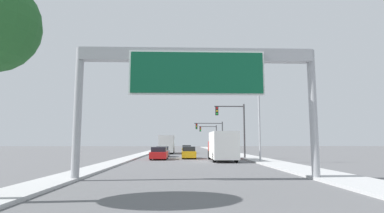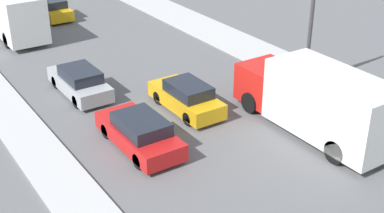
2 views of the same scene
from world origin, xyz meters
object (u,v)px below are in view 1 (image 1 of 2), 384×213
at_px(car_mid_center, 159,153).
at_px(traffic_light_mid_block, 213,131).
at_px(car_mid_left, 163,152).
at_px(truck_box_secondary, 222,146).
at_px(sign_gantry, 197,74).
at_px(street_lamp_right, 257,105).
at_px(car_near_right, 187,149).
at_px(traffic_light_far_intersection, 211,134).
at_px(traffic_light_near_intersection, 235,122).
at_px(truck_box_primary, 167,144).
at_px(car_near_center, 189,153).

distance_m(car_mid_center, traffic_light_mid_block, 22.60).
relative_size(car_mid_left, car_mid_center, 0.95).
bearing_deg(car_mid_center, truck_box_secondary, -24.57).
relative_size(sign_gantry, street_lamp_right, 1.35).
xyz_separation_m(car_near_right, traffic_light_far_intersection, (5.46, 11.06, 3.18)).
bearing_deg(traffic_light_far_intersection, car_near_right, -116.26).
bearing_deg(traffic_light_near_intersection, sign_gantry, -105.69).
bearing_deg(street_lamp_right, sign_gantry, -116.49).
distance_m(car_mid_center, truck_box_primary, 17.68).
xyz_separation_m(sign_gantry, car_mid_center, (-3.50, 19.41, -5.09)).
relative_size(traffic_light_mid_block, street_lamp_right, 0.59).
relative_size(sign_gantry, car_mid_left, 2.96).
relative_size(car_near_center, car_mid_center, 0.92).
height_order(car_mid_left, traffic_light_near_intersection, traffic_light_near_intersection).
height_order(sign_gantry, car_near_right, sign_gantry).
bearing_deg(traffic_light_near_intersection, car_near_right, 106.62).
xyz_separation_m(car_near_right, truck_box_secondary, (3.50, -22.84, 0.90)).
xyz_separation_m(car_mid_left, traffic_light_near_intersection, (9.15, -5.61, 3.74)).
bearing_deg(truck_box_primary, traffic_light_far_intersection, 55.51).
bearing_deg(car_mid_center, traffic_light_mid_block, 67.82).
bearing_deg(car_near_right, traffic_light_far_intersection, 63.74).
distance_m(truck_box_primary, traffic_light_far_intersection, 15.98).
relative_size(car_mid_left, street_lamp_right, 0.46).
relative_size(truck_box_primary, street_lamp_right, 0.91).
relative_size(truck_box_secondary, traffic_light_far_intersection, 1.41).
xyz_separation_m(traffic_light_far_intersection, street_lamp_right, (1.15, -36.84, 1.84)).
relative_size(car_mid_center, car_near_right, 1.10).
bearing_deg(sign_gantry, street_lamp_right, 63.51).
bearing_deg(traffic_light_mid_block, car_mid_center, -112.18).
distance_m(car_mid_left, street_lamp_right, 16.81).
height_order(car_mid_center, truck_box_secondary, truck_box_secondary).
bearing_deg(traffic_light_near_intersection, truck_box_secondary, -118.85).
bearing_deg(truck_box_primary, car_mid_left, -90.00).
distance_m(truck_box_primary, street_lamp_right, 26.18).
relative_size(car_near_center, traffic_light_mid_block, 0.74).
relative_size(traffic_light_near_intersection, traffic_light_far_intersection, 1.16).
xyz_separation_m(car_near_center, car_near_right, (0.00, 17.86, -0.01)).
height_order(sign_gantry, truck_box_secondary, sign_gantry).
distance_m(car_near_center, truck_box_primary, 16.29).
relative_size(traffic_light_near_intersection, traffic_light_mid_block, 1.14).
bearing_deg(truck_box_secondary, traffic_light_near_intersection, 61.15).
bearing_deg(car_near_center, truck_box_primary, 102.43).
height_order(traffic_light_mid_block, traffic_light_far_intersection, traffic_light_mid_block).
xyz_separation_m(car_mid_left, truck_box_secondary, (7.00, -9.52, 0.90)).
xyz_separation_m(car_mid_left, car_near_center, (3.50, -4.54, 0.01)).
distance_m(sign_gantry, traffic_light_mid_block, 40.45).
bearing_deg(car_near_right, street_lamp_right, -75.61).
height_order(truck_box_secondary, traffic_light_far_intersection, traffic_light_far_intersection).
relative_size(truck_box_primary, truck_box_secondary, 1.11).
bearing_deg(traffic_light_near_intersection, traffic_light_far_intersection, 90.37).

